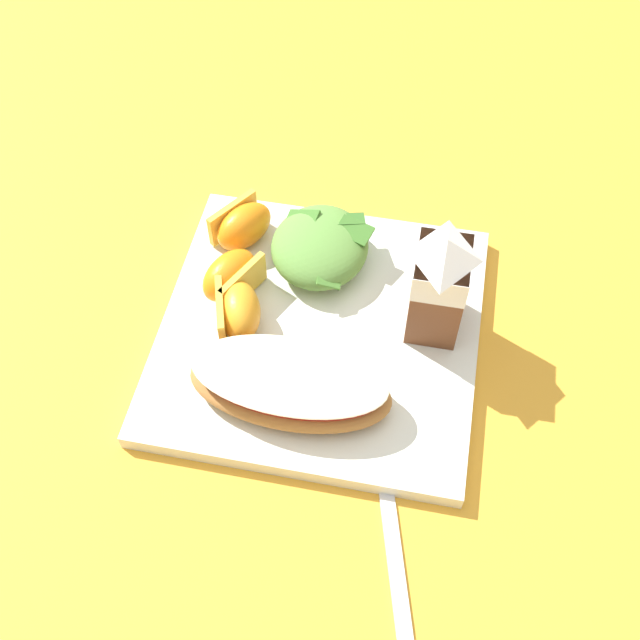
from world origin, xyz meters
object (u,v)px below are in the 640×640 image
white_plate (320,332)px  orange_wedge_rear (238,311)px  cheesy_pizza_bread (290,384)px  orange_wedge_middle (231,276)px  green_salad_pile (320,246)px  milk_carton (440,280)px  orange_wedge_front (243,225)px  metal_fork (399,589)px

white_plate → orange_wedge_rear: 0.08m
cheesy_pizza_bread → orange_wedge_middle: orange_wedge_middle is taller
green_salad_pile → orange_wedge_middle: green_salad_pile is taller
green_salad_pile → milk_carton: size_ratio=0.93×
cheesy_pizza_bread → green_salad_pile: green_salad_pile is taller
green_salad_pile → milk_carton: milk_carton is taller
orange_wedge_front → metal_fork: size_ratio=0.38×
green_salad_pile → milk_carton: (0.05, 0.11, 0.04)m
white_plate → cheesy_pizza_bread: bearing=-8.4°
cheesy_pizza_bread → orange_wedge_rear: (-0.06, -0.06, 0.00)m
orange_wedge_front → cheesy_pizza_bread: bearing=26.5°
orange_wedge_middle → green_salad_pile: bearing=124.8°
metal_fork → orange_wedge_rear: bearing=-139.5°
cheesy_pizza_bread → metal_fork: bearing=38.9°
green_salad_pile → orange_wedge_middle: bearing=-55.2°
green_salad_pile → orange_wedge_middle: 0.09m
green_salad_pile → orange_wedge_middle: size_ratio=1.47×
milk_carton → green_salad_pile: bearing=-114.4°
orange_wedge_middle → orange_wedge_rear: size_ratio=1.02×
orange_wedge_rear → green_salad_pile: bearing=146.9°
white_plate → orange_wedge_front: size_ratio=4.01×
milk_carton → orange_wedge_front: size_ratio=1.57×
orange_wedge_middle → metal_fork: (0.24, 0.19, -0.03)m
orange_wedge_rear → metal_fork: orange_wedge_rear is taller
milk_carton → orange_wedge_front: (-0.06, -0.19, -0.04)m
metal_fork → orange_wedge_front: bearing=-147.4°
green_salad_pile → orange_wedge_front: (-0.01, -0.08, -0.00)m
green_salad_pile → white_plate: bearing=10.8°
cheesy_pizza_bread → metal_fork: (0.14, 0.11, -0.03)m
cheesy_pizza_bread → milk_carton: (-0.10, 0.11, 0.04)m
cheesy_pizza_bread → metal_fork: size_ratio=0.92×
orange_wedge_front → orange_wedge_rear: 0.10m
white_plate → milk_carton: bearing=104.4°
white_plate → orange_wedge_front: (-0.09, -0.09, 0.03)m
milk_carton → orange_wedge_rear: 0.18m
white_plate → cheesy_pizza_bread: cheesy_pizza_bread is taller
green_salad_pile → orange_wedge_front: bearing=-98.7°
green_salad_pile → cheesy_pizza_bread: bearing=1.3°
orange_wedge_front → metal_fork: orange_wedge_front is taller
green_salad_pile → orange_wedge_rear: (0.09, -0.06, -0.00)m
milk_carton → metal_fork: milk_carton is taller
cheesy_pizza_bread → orange_wedge_rear: bearing=-136.2°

